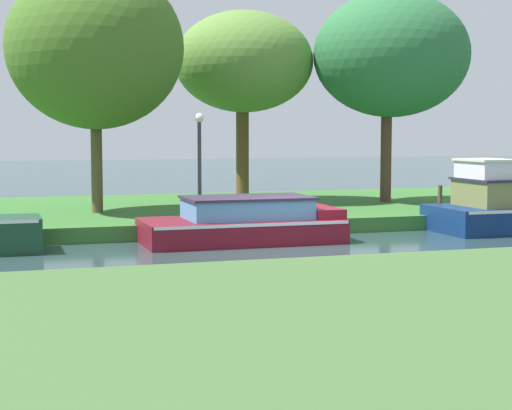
{
  "coord_description": "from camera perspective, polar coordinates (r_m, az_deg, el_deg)",
  "views": [
    {
      "loc": [
        -6.74,
        -18.21,
        2.71
      ],
      "look_at": [
        -0.54,
        1.2,
        0.9
      ],
      "focal_mm": 58.75,
      "sensor_mm": 36.0,
      "label": 1
    }
  ],
  "objects": [
    {
      "name": "ground_plane",
      "position": [
        19.61,
        2.57,
        -2.87
      ],
      "size": [
        120.0,
        120.0,
        0.0
      ],
      "primitive_type": "plane",
      "color": "#2A4345"
    },
    {
      "name": "riverbank_far",
      "position": [
        26.22,
        -2.73,
        -0.42
      ],
      "size": [
        72.0,
        10.0,
        0.4
      ],
      "primitive_type": "cube",
      "color": "#346B2C",
      "rests_on": "ground_plane"
    },
    {
      "name": "maroon_narrowboat",
      "position": [
        20.41,
        -0.75,
        -1.21
      ],
      "size": [
        4.8,
        2.31,
        1.12
      ],
      "color": "maroon",
      "rests_on": "ground_plane"
    },
    {
      "name": "willow_tree_left",
      "position": [
        24.03,
        -10.89,
        10.49
      ],
      "size": [
        4.92,
        4.79,
        6.91
      ],
      "color": "brown",
      "rests_on": "riverbank_far"
    },
    {
      "name": "willow_tree_centre",
      "position": [
        27.29,
        -0.83,
        9.68
      ],
      "size": [
        4.48,
        4.31,
        6.15
      ],
      "color": "brown",
      "rests_on": "riverbank_far"
    },
    {
      "name": "willow_tree_right",
      "position": [
        27.43,
        9.21,
        10.05
      ],
      "size": [
        5.03,
        4.75,
        6.72
      ],
      "color": "brown",
      "rests_on": "riverbank_far"
    },
    {
      "name": "lamp_post",
      "position": [
        21.96,
        -3.87,
        3.62
      ],
      "size": [
        0.24,
        0.24,
        2.77
      ],
      "color": "#333338",
      "rests_on": "riverbank_far"
    },
    {
      "name": "mooring_post_near",
      "position": [
        24.12,
        12.41,
        0.4
      ],
      "size": [
        0.12,
        0.12,
        0.78
      ],
      "primitive_type": "cylinder",
      "color": "brown",
      "rests_on": "riverbank_far"
    }
  ]
}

